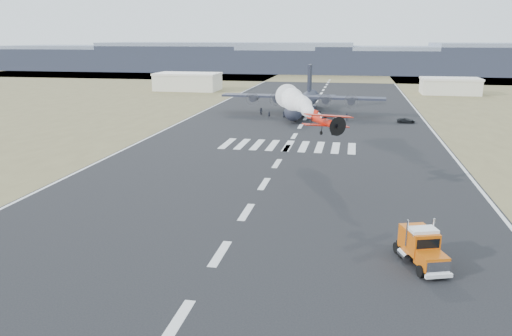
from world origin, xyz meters
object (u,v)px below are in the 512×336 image
(crew_g, at_px, (309,117))
(crew_c, at_px, (347,117))
(aerobatic_biplane, at_px, (326,122))
(crew_a, at_px, (269,114))
(hangar_left, at_px, (188,81))
(crew_d, at_px, (320,114))
(support_vehicle, at_px, (406,121))
(semi_truck, at_px, (421,246))
(crew_e, at_px, (284,114))
(crew_f, at_px, (306,114))
(crew_h, at_px, (261,111))
(crew_b, at_px, (311,117))
(transport_aircraft, at_px, (303,102))
(hangar_right, at_px, (450,86))

(crew_g, bearing_deg, crew_c, -1.30)
(aerobatic_biplane, height_order, crew_a, aerobatic_biplane)
(hangar_left, bearing_deg, crew_d, -46.20)
(crew_a, height_order, crew_g, crew_g)
(support_vehicle, xyz_separation_m, crew_a, (-34.04, 2.10, 0.21))
(semi_truck, bearing_deg, crew_d, 81.05)
(hangar_left, xyz_separation_m, crew_a, (42.57, -61.24, -2.61))
(crew_g, bearing_deg, crew_d, 58.72)
(crew_e, xyz_separation_m, crew_f, (5.60, 2.05, 0.03))
(crew_f, relative_size, crew_h, 0.95)
(crew_a, xyz_separation_m, crew_d, (12.84, 3.46, -0.01))
(support_vehicle, height_order, crew_f, crew_f)
(crew_b, height_order, crew_c, crew_c)
(crew_e, bearing_deg, crew_h, -86.35)
(semi_truck, distance_m, aerobatic_biplane, 23.29)
(transport_aircraft, bearing_deg, crew_h, -160.96)
(crew_b, xyz_separation_m, crew_g, (-0.59, -0.90, 0.06))
(crew_h, bearing_deg, crew_f, -154.79)
(crew_a, relative_size, crew_h, 0.88)
(aerobatic_biplane, bearing_deg, support_vehicle, 57.48)
(transport_aircraft, xyz_separation_m, crew_b, (3.13, -9.86, -2.37))
(crew_a, relative_size, crew_d, 1.01)
(aerobatic_biplane, bearing_deg, crew_c, 70.54)
(crew_e, bearing_deg, transport_aircraft, -179.47)
(aerobatic_biplane, xyz_separation_m, crew_b, (-6.83, 60.86, -8.85))
(hangar_right, height_order, crew_e, hangar_right)
(hangar_left, height_order, crew_e, hangar_left)
(transport_aircraft, distance_m, crew_e, 8.40)
(crew_a, relative_size, crew_c, 0.88)
(hangar_left, relative_size, crew_g, 13.42)
(crew_b, relative_size, crew_d, 1.08)
(transport_aircraft, distance_m, crew_h, 11.63)
(crew_a, bearing_deg, transport_aircraft, -166.95)
(support_vehicle, xyz_separation_m, crew_c, (-14.21, 0.78, 0.32))
(crew_d, height_order, crew_f, crew_f)
(support_vehicle, bearing_deg, aerobatic_biplane, 161.56)
(crew_b, bearing_deg, crew_c, 115.71)
(hangar_right, bearing_deg, semi_truck, -100.45)
(support_vehicle, relative_size, crew_a, 2.65)
(crew_c, bearing_deg, semi_truck, -37.68)
(crew_a, xyz_separation_m, crew_e, (3.76, 0.90, 0.03))
(hangar_right, xyz_separation_m, crew_h, (-58.38, -61.70, -2.11))
(semi_truck, relative_size, crew_h, 4.40)
(crew_d, bearing_deg, semi_truck, -132.06)
(hangar_right, xyz_separation_m, crew_e, (-51.67, -65.34, -2.18))
(crew_c, distance_m, crew_h, 23.53)
(support_vehicle, relative_size, crew_h, 2.35)
(crew_g, distance_m, crew_h, 15.44)
(crew_a, xyz_separation_m, crew_b, (11.11, -2.10, 0.06))
(hangar_right, relative_size, crew_e, 12.43)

